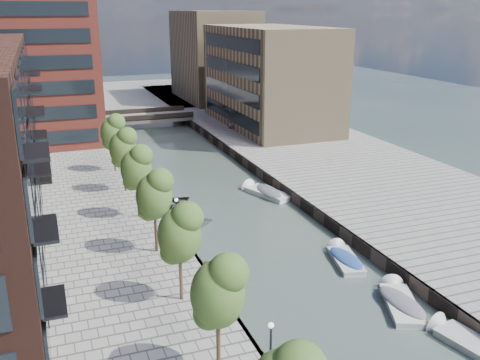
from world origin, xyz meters
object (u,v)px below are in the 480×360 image
bridge (148,117)px  tree_4 (136,166)px  sloop_4 (172,205)px  tree_2 (179,231)px  motorboat_2 (468,344)px  tree_5 (123,146)px  sloop_3 (188,226)px  car (233,122)px  tree_3 (154,193)px  sloop_2 (211,271)px  motorboat_3 (344,258)px  tree_1 (218,290)px  motorboat_4 (265,192)px  motorboat_1 (399,302)px  tree_6 (112,131)px

bridge → tree_4: (-8.50, -40.00, 3.92)m
tree_4 → sloop_4: size_ratio=1.37×
tree_2 → motorboat_2: tree_2 is taller
tree_2 → tree_5: 21.00m
sloop_3 → car: size_ratio=1.15×
tree_3 → sloop_2: (3.20, -2.42, -5.31)m
motorboat_3 → sloop_4: bearing=120.0°
tree_1 → motorboat_4: bearing=62.6°
sloop_3 → motorboat_1: (8.93, -16.56, 0.20)m
tree_3 → car: (19.13, 37.44, -3.65)m
motorboat_3 → car: bearing=81.2°
tree_4 → motorboat_2: (13.63, -22.40, -5.21)m
sloop_4 → tree_5: bearing=29.1°
motorboat_1 → motorboat_2: size_ratio=0.98×
motorboat_1 → motorboat_2: motorboat_2 is taller
tree_3 → motorboat_2: size_ratio=1.11×
tree_6 → motorboat_2: (13.63, -36.40, -5.21)m
sloop_4 → motorboat_4: 9.21m
tree_4 → motorboat_2: size_ratio=1.11×
tree_5 → sloop_4: bearing=-36.6°
tree_3 → tree_6: 21.00m
tree_1 → tree_3: size_ratio=1.00×
tree_4 → car: tree_4 is taller
tree_4 → tree_6: (0.00, 14.00, 0.00)m
sloop_2 → sloop_3: bearing=-24.8°
tree_5 → tree_2: bearing=-90.0°
tree_3 → car: tree_3 is taller
tree_6 → motorboat_1: size_ratio=1.13×
sloop_3 → motorboat_4: size_ratio=0.78×
motorboat_1 → tree_1: bearing=-165.1°
motorboat_2 → tree_2: bearing=148.3°
tree_2 → tree_5: size_ratio=1.00×
motorboat_1 → motorboat_3: motorboat_1 is taller
tree_5 → motorboat_3: 22.77m
tree_3 → motorboat_3: (12.68, -4.21, -5.12)m
motorboat_4 → sloop_3: bearing=-150.8°
sloop_4 → motorboat_3: 17.81m
tree_6 → motorboat_4: bearing=-37.5°
tree_1 → tree_2: (0.00, 7.00, 0.00)m
tree_6 → sloop_2: 24.22m
tree_6 → motorboat_2: size_ratio=1.11×
tree_2 → motorboat_4: (12.97, 18.06, -5.09)m
bridge → motorboat_2: bearing=-85.3°
tree_6 → tree_3: bearing=-90.0°
motorboat_1 → motorboat_4: bearing=89.4°
motorboat_2 → sloop_2: bearing=128.8°
bridge → motorboat_3: size_ratio=2.68×
motorboat_2 → tree_5: bearing=114.9°
sloop_3 → tree_1: bearing=168.1°
motorboat_3 → tree_6: bearing=116.7°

